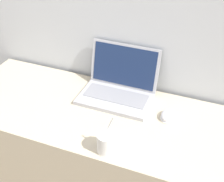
{
  "coord_description": "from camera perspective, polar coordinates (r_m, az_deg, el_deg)",
  "views": [
    {
      "loc": [
        0.49,
        -0.79,
        1.69
      ],
      "look_at": [
        0.04,
        0.36,
        0.81
      ],
      "focal_mm": 50.0,
      "sensor_mm": 36.0,
      "label": 1
    }
  ],
  "objects": [
    {
      "name": "desk",
      "position": [
        1.78,
        -2.08,
        -13.07
      ],
      "size": [
        1.48,
        0.56,
        0.73
      ],
      "color": "beige",
      "rests_on": "ground_plane"
    },
    {
      "name": "laptop",
      "position": [
        1.61,
        1.21,
        0.92
      ],
      "size": [
        0.37,
        0.28,
        0.24
      ],
      "color": "#ADADB2",
      "rests_on": "desk"
    },
    {
      "name": "drink_cup",
      "position": [
        1.31,
        -1.0,
        -9.33
      ],
      "size": [
        0.08,
        0.08,
        0.18
      ],
      "color": "white",
      "rests_on": "desk"
    },
    {
      "name": "computer_mouse",
      "position": [
        1.51,
        10.06,
        -4.37
      ],
      "size": [
        0.06,
        0.09,
        0.04
      ],
      "color": "white",
      "rests_on": "desk"
    }
  ]
}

